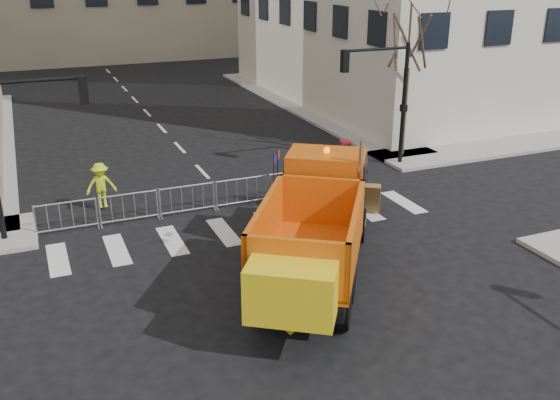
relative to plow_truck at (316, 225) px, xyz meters
name	(u,v)px	position (x,y,z in m)	size (l,w,h in m)	color
ground	(325,302)	(-0.31, -1.31, -1.71)	(120.00, 120.00, 0.00)	black
sidewalk_back	(227,196)	(-0.31, 7.19, -1.64)	(64.00, 5.00, 0.15)	gray
traffic_light_right	(404,106)	(8.19, 8.19, 0.99)	(0.18, 0.18, 5.40)	black
crowd_barriers	(215,195)	(-1.06, 6.29, -1.16)	(12.60, 0.60, 1.10)	#9EA0A5
street_tree	(406,77)	(8.89, 9.19, 2.04)	(3.00, 3.00, 7.50)	#382B21
plow_truck	(316,225)	(0.00, 0.00, 0.00)	(7.72, 9.71, 3.85)	black
cop_a	(341,176)	(3.68, 5.38, -0.74)	(0.71, 0.47, 1.95)	black
cop_b	(360,179)	(4.31, 5.05, -0.85)	(0.84, 0.65, 1.72)	black
cop_c	(289,182)	(1.57, 5.49, -0.73)	(1.15, 0.48, 1.96)	black
worker	(101,185)	(-4.93, 7.75, -0.72)	(1.09, 0.63, 1.69)	#D0E61B
newspaper_box	(345,153)	(5.65, 8.72, -1.01)	(0.45, 0.40, 1.10)	maroon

